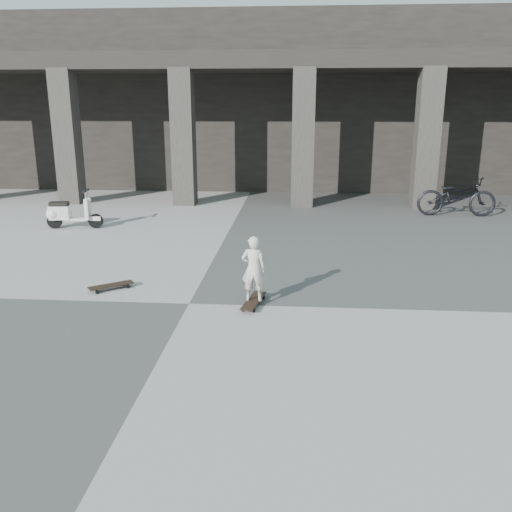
# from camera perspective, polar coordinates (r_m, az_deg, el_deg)

# --- Properties ---
(ground) EXTENTS (90.00, 90.00, 0.00)m
(ground) POSITION_cam_1_polar(r_m,az_deg,el_deg) (8.54, -7.06, -5.00)
(ground) COLOR #454543
(ground) RESTS_ON ground
(colonnade) EXTENTS (28.00, 8.82, 6.00)m
(colonnade) POSITION_cam_1_polar(r_m,az_deg,el_deg) (21.64, 0.02, 15.87)
(colonnade) COLOR black
(colonnade) RESTS_ON ground
(longboard) EXTENTS (0.35, 0.86, 0.08)m
(longboard) POSITION_cam_1_polar(r_m,az_deg,el_deg) (8.39, -0.26, -4.77)
(longboard) COLOR black
(longboard) RESTS_ON ground
(skateboard_spare) EXTENTS (0.71, 0.60, 0.09)m
(skateboard_spare) POSITION_cam_1_polar(r_m,az_deg,el_deg) (9.39, -15.01, -3.05)
(skateboard_spare) COLOR black
(skateboard_spare) RESTS_ON ground
(child) EXTENTS (0.37, 0.25, 1.02)m
(child) POSITION_cam_1_polar(r_m,az_deg,el_deg) (8.22, -0.27, -1.33)
(child) COLOR beige
(child) RESTS_ON longboard
(scooter) EXTENTS (1.38, 0.50, 0.96)m
(scooter) POSITION_cam_1_polar(r_m,az_deg,el_deg) (14.27, -19.49, 4.27)
(scooter) COLOR black
(scooter) RESTS_ON ground
(bicycle) EXTENTS (2.12, 0.77, 1.11)m
(bicycle) POSITION_cam_1_polar(r_m,az_deg,el_deg) (15.93, 20.36, 5.94)
(bicycle) COLOR black
(bicycle) RESTS_ON ground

